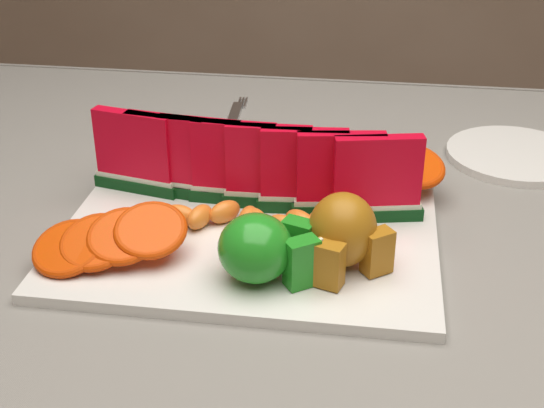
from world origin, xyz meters
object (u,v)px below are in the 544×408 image
object	(u,v)px
side_plate	(515,155)
apple_cluster	(263,249)
platter	(249,236)
fork	(233,122)
pear_cluster	(344,233)

from	to	relation	value
side_plate	apple_cluster	bearing A→B (deg)	-129.41
platter	apple_cluster	world-z (taller)	apple_cluster
apple_cluster	fork	distance (m)	0.43
apple_cluster	pear_cluster	size ratio (longest dim) A/B	1.20
apple_cluster	fork	xyz separation A→B (m)	(-0.11, 0.41, -0.04)
pear_cluster	side_plate	distance (m)	0.38
platter	side_plate	size ratio (longest dim) A/B	2.17
apple_cluster	side_plate	world-z (taller)	apple_cluster
platter	side_plate	distance (m)	0.41
apple_cluster	fork	size ratio (longest dim) A/B	0.54
fork	apple_cluster	bearing A→B (deg)	-74.97
side_plate	platter	bearing A→B (deg)	-140.37
fork	pear_cluster	bearing A→B (deg)	-64.06
fork	side_plate	bearing A→B (deg)	-9.46
side_plate	fork	distance (m)	0.40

